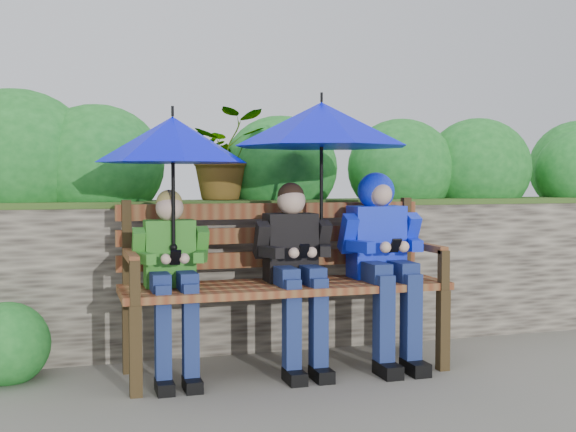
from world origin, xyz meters
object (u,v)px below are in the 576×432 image
object	(u,v)px
boy_left	(172,270)
umbrella_right	(322,125)
park_bench	(282,273)
boy_middle	(295,263)
umbrella_left	(173,140)
boy_right	(382,248)

from	to	relation	value
boy_left	umbrella_right	xyz separation A→B (m)	(0.94, 0.06, 0.86)
park_bench	boy_middle	size ratio (longest dim) A/B	1.72
boy_left	park_bench	bearing A→B (deg)	7.27
park_bench	umbrella_right	world-z (taller)	umbrella_right
umbrella_left	umbrella_right	bearing A→B (deg)	4.08
boy_left	umbrella_right	world-z (taller)	umbrella_right
boy_middle	boy_right	bearing A→B (deg)	0.65
boy_middle	boy_right	size ratio (longest dim) A/B	0.95
boy_right	umbrella_left	distance (m)	1.48
boy_middle	umbrella_right	distance (m)	0.87
boy_middle	boy_left	bearing A→B (deg)	179.67
boy_middle	umbrella_left	size ratio (longest dim) A/B	1.32
umbrella_left	boy_middle	bearing A→B (deg)	0.26
park_bench	umbrella_left	world-z (taller)	umbrella_left
umbrella_left	umbrella_right	world-z (taller)	umbrella_right
park_bench	umbrella_left	xyz separation A→B (m)	(-0.68, -0.10, 0.80)
boy_left	boy_middle	world-z (taller)	boy_middle
park_bench	boy_right	size ratio (longest dim) A/B	1.63
park_bench	boy_right	bearing A→B (deg)	-7.75
boy_right	umbrella_right	bearing A→B (deg)	171.78
boy_middle	umbrella_right	size ratio (longest dim) A/B	1.05
park_bench	boy_middle	xyz separation A→B (m)	(0.05, -0.09, 0.07)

